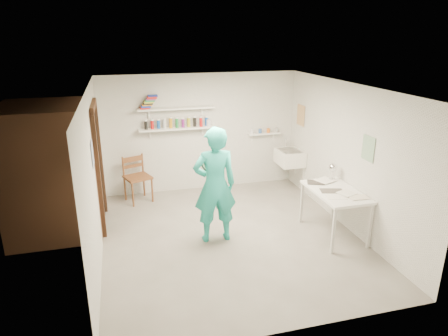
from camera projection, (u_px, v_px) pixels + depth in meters
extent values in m
cube|color=slate|center=(230.00, 237.00, 6.49)|extent=(4.00, 4.50, 0.02)
cube|color=silver|center=(231.00, 87.00, 5.71)|extent=(4.00, 4.50, 0.02)
cube|color=silver|center=(201.00, 133.00, 8.16)|extent=(4.00, 0.02, 2.40)
cube|color=silver|center=(291.00, 236.00, 4.03)|extent=(4.00, 0.02, 2.40)
cube|color=silver|center=(93.00, 179.00, 5.61)|extent=(0.02, 4.50, 2.40)
cube|color=silver|center=(348.00, 157.00, 6.58)|extent=(0.02, 4.50, 2.40)
cube|color=black|center=(99.00, 169.00, 6.64)|extent=(0.02, 0.90, 2.00)
cube|color=brown|center=(53.00, 169.00, 6.45)|extent=(1.40, 1.50, 2.10)
cube|color=brown|center=(93.00, 106.00, 6.30)|extent=(0.06, 1.05, 0.10)
cube|color=brown|center=(99.00, 179.00, 6.19)|extent=(0.06, 0.10, 2.00)
cube|color=brown|center=(101.00, 160.00, 7.10)|extent=(0.06, 0.10, 2.00)
cube|color=white|center=(177.00, 128.00, 7.87)|extent=(1.50, 0.22, 0.03)
cube|color=white|center=(176.00, 108.00, 7.75)|extent=(1.50, 0.22, 0.03)
cube|color=white|center=(264.00, 134.00, 8.43)|extent=(0.70, 0.14, 0.03)
cube|color=#334C7F|center=(92.00, 154.00, 5.55)|extent=(0.01, 0.28, 0.36)
cube|color=#995933|center=(301.00, 115.00, 8.11)|extent=(0.01, 0.34, 0.42)
cube|color=#3F724C|center=(368.00, 148.00, 5.98)|extent=(0.01, 0.30, 0.38)
cube|color=white|center=(290.00, 157.00, 8.24)|extent=(0.48, 0.60, 0.30)
imported|color=#23B2A5|center=(215.00, 185.00, 6.12)|extent=(0.68, 0.45, 1.85)
cylinder|color=#D2B58F|center=(211.00, 162.00, 6.22)|extent=(0.33, 0.04, 0.33)
cube|color=brown|center=(138.00, 177.00, 7.70)|extent=(0.59, 0.57, 0.99)
cube|color=white|center=(334.00, 213.00, 6.44)|extent=(0.69, 1.16, 0.77)
sphere|color=silver|center=(333.00, 167.00, 6.72)|extent=(0.14, 0.14, 0.14)
cylinder|color=black|center=(144.00, 125.00, 7.69)|extent=(0.06, 0.06, 0.17)
cylinder|color=red|center=(151.00, 125.00, 7.72)|extent=(0.06, 0.06, 0.17)
cylinder|color=blue|center=(157.00, 125.00, 7.75)|extent=(0.06, 0.06, 0.17)
cylinder|color=white|center=(164.00, 124.00, 7.78)|extent=(0.06, 0.06, 0.17)
cylinder|color=orange|center=(170.00, 124.00, 7.81)|extent=(0.06, 0.06, 0.17)
cylinder|color=#268C3F|center=(177.00, 123.00, 7.84)|extent=(0.06, 0.06, 0.17)
cylinder|color=#8C268C|center=(183.00, 123.00, 7.87)|extent=(0.06, 0.06, 0.17)
cylinder|color=gold|center=(190.00, 123.00, 7.90)|extent=(0.06, 0.06, 0.17)
cylinder|color=black|center=(196.00, 122.00, 7.93)|extent=(0.06, 0.06, 0.17)
cylinder|color=red|center=(202.00, 122.00, 7.97)|extent=(0.06, 0.06, 0.17)
cylinder|color=blue|center=(208.00, 122.00, 8.00)|extent=(0.06, 0.06, 0.17)
cube|color=red|center=(145.00, 108.00, 7.59)|extent=(0.18, 0.14, 0.03)
cube|color=#1933A5|center=(146.00, 107.00, 7.59)|extent=(0.18, 0.14, 0.03)
cube|color=orange|center=(147.00, 105.00, 7.58)|extent=(0.18, 0.14, 0.03)
cube|color=black|center=(148.00, 104.00, 7.58)|extent=(0.18, 0.14, 0.03)
cube|color=yellow|center=(149.00, 102.00, 7.57)|extent=(0.18, 0.14, 0.03)
cube|color=#338C4C|center=(150.00, 101.00, 7.57)|extent=(0.18, 0.14, 0.03)
cube|color=#8C3F8C|center=(151.00, 99.00, 7.57)|extent=(0.18, 0.14, 0.03)
cube|color=red|center=(152.00, 98.00, 7.56)|extent=(0.18, 0.14, 0.03)
cube|color=#1933A5|center=(153.00, 96.00, 7.56)|extent=(0.18, 0.14, 0.03)
cylinder|color=silver|center=(255.00, 131.00, 8.36)|extent=(0.07, 0.07, 0.09)
cylinder|color=#335999|center=(261.00, 131.00, 8.40)|extent=(0.07, 0.07, 0.09)
cylinder|color=orange|center=(267.00, 131.00, 8.43)|extent=(0.07, 0.07, 0.09)
cylinder|color=#999999|center=(273.00, 130.00, 8.47)|extent=(0.07, 0.07, 0.09)
cube|color=silver|center=(336.00, 191.00, 6.32)|extent=(0.30, 0.22, 0.00)
cube|color=#4C4742|center=(336.00, 190.00, 6.32)|extent=(0.30, 0.22, 0.00)
cube|color=beige|center=(336.00, 190.00, 6.32)|extent=(0.30, 0.22, 0.00)
cube|color=#383330|center=(336.00, 190.00, 6.31)|extent=(0.30, 0.22, 0.00)
cube|color=silver|center=(336.00, 190.00, 6.31)|extent=(0.30, 0.22, 0.00)
cube|color=silver|center=(336.00, 189.00, 6.31)|extent=(0.30, 0.22, 0.00)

